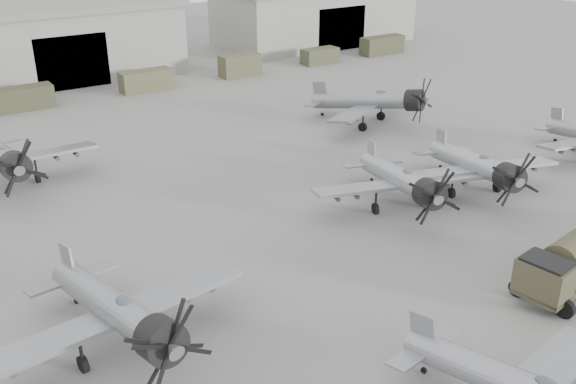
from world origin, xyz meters
name	(u,v)px	position (x,y,z in m)	size (l,w,h in m)	color
ground	(415,340)	(0.00, 0.00, 0.00)	(220.00, 220.00, 0.00)	slate
hangar_center	(54,40)	(0.00, 61.96, 4.37)	(29.00, 14.80, 8.70)	gray
hangar_right	(314,13)	(38.00, 61.96, 4.37)	(29.00, 14.80, 8.70)	gray
support_truck_3	(19,99)	(-7.17, 50.00, 1.16)	(6.65, 2.20, 2.32)	#383825
support_truck_4	(146,80)	(6.47, 50.00, 1.13)	(5.84, 2.20, 2.27)	#4A4A30
support_truck_5	(240,65)	(18.52, 50.00, 1.31)	(4.95, 2.20, 2.62)	#46452E
support_truck_6	(320,56)	(30.53, 50.00, 0.99)	(4.93, 2.20, 1.98)	#3D412A
support_truck_7	(382,45)	(41.24, 50.00, 1.21)	(6.44, 2.20, 2.42)	#3A3A26
aircraft_mid_1	(119,312)	(-12.12, 6.69, 2.35)	(13.01, 11.71, 5.17)	gray
aircraft_mid_2	(479,166)	(15.48, 10.04, 2.24)	(12.32, 11.09, 4.93)	#94979C
aircraft_far_0	(5,158)	(-12.39, 29.76, 2.42)	(13.22, 11.89, 5.33)	gray
aircraft_far_1	(375,101)	(19.67, 26.33, 2.39)	(12.87, 11.66, 5.27)	gray
aircraft_extra_749	(403,181)	(9.21, 11.03, 2.24)	(12.32, 11.09, 4.93)	#94979C
fuel_tanker	(571,259)	(10.25, -1.08, 1.75)	(8.23, 4.50, 3.05)	#3D3A28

